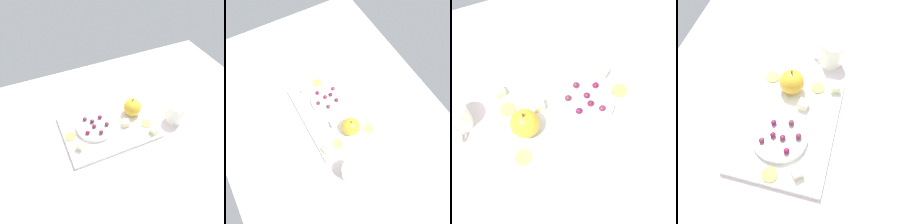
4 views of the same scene
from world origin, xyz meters
TOP-DOWN VIEW (x-y plane):
  - table at (0.00, 0.00)cm, footprint 139.51×94.95cm
  - platter at (4.51, -2.37)cm, footprint 37.93×26.87cm
  - serving_dish at (10.09, -3.16)cm, footprint 15.48×15.48cm
  - apple_whole at (-7.22, -4.34)cm, footprint 7.60×7.60cm
  - apple_stem at (-7.22, -4.34)cm, footprint 0.50×0.50cm
  - cheese_cube_0 at (18.90, 4.07)cm, footprint 3.81×3.81cm
  - cheese_cube_1 at (-10.37, 8.61)cm, footprint 3.26×3.26cm
  - cheese_cube_2 at (-1.75, 0.62)cm, footprint 3.13×3.13cm
  - cracker_0 at (-10.38, -11.35)cm, footprint 4.38×4.38cm
  - cracker_1 at (20.83, -2.77)cm, footprint 4.38×4.38cm
  - cracker_2 at (-9.93, 3.33)cm, footprint 4.38×4.38cm
  - grape_0 at (9.54, 1.99)cm, footprint 1.88×1.69cm
  - grape_1 at (10.92, -2.03)cm, footprint 1.88×1.69cm
  - grape_2 at (7.10, -5.64)cm, footprint 1.88×1.69cm
  - grape_3 at (13.09, -7.18)cm, footprint 1.88×1.69cm
  - grape_4 at (5.93, -0.98)cm, footprint 1.88×1.69cm
  - grape_5 at (14.44, 0.41)cm, footprint 1.88×1.69cm
  - grape_6 at (10.82, -4.74)cm, footprint 1.88×1.69cm
  - cup at (-22.99, 4.78)cm, footprint 7.13×10.07cm

SIDE VIEW (x-z plane):
  - table at x=0.00cm, z-range 0.00..4.51cm
  - platter at x=4.51cm, z-range 4.51..6.29cm
  - cracker_0 at x=-10.38cm, z-range 6.29..6.69cm
  - cracker_1 at x=20.83cm, z-range 6.29..6.69cm
  - cracker_2 at x=-9.93cm, z-range 6.29..6.69cm
  - serving_dish at x=10.09cm, z-range 6.29..8.17cm
  - cheese_cube_0 at x=18.90cm, z-range 6.29..9.00cm
  - cheese_cube_1 at x=-10.37cm, z-range 6.29..9.00cm
  - cheese_cube_2 at x=-1.75cm, z-range 6.29..9.00cm
  - cup at x=-22.99cm, z-range 4.51..13.25cm
  - grape_1 at x=10.92cm, z-range 8.17..9.70cm
  - grape_3 at x=13.09cm, z-range 8.17..9.74cm
  - grape_2 at x=7.10cm, z-range 8.17..9.79cm
  - grape_5 at x=14.44cm, z-range 8.17..9.80cm
  - grape_6 at x=10.82cm, z-range 8.17..9.90cm
  - grape_4 at x=5.93cm, z-range 8.17..9.94cm
  - grape_0 at x=9.54cm, z-range 8.17..9.95cm
  - apple_whole at x=-7.22cm, z-range 6.29..13.89cm
  - apple_stem at x=-7.22cm, z-range 13.89..15.09cm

